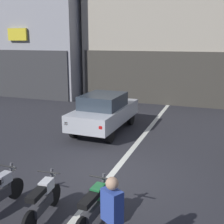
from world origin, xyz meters
TOP-DOWN VIEW (x-y plane):
  - ground_plane at (0.00, 0.00)m, footprint 120.00×120.00m
  - lane_centre_line at (0.00, 6.00)m, footprint 0.20×18.00m
  - car_silver_crossing_near at (-1.75, 3.96)m, footprint 1.86×4.14m
  - motorcycle_white_row_left_mid at (-0.68, -2.41)m, footprint 0.55×1.67m
  - motorcycle_green_row_centre at (0.47, -2.25)m, footprint 0.55×1.67m
  - person_by_motorcycles at (1.21, -3.16)m, footprint 0.42×0.37m

SIDE VIEW (x-z plane):
  - ground_plane at x=0.00m, z-range 0.00..0.00m
  - lane_centre_line at x=0.00m, z-range 0.00..0.01m
  - motorcycle_white_row_left_mid at x=-0.68m, z-range -0.03..0.95m
  - motorcycle_green_row_centre at x=0.47m, z-range -0.03..0.95m
  - person_by_motorcycles at x=1.21m, z-range 0.02..1.69m
  - car_silver_crossing_near at x=-1.75m, z-range 0.07..1.71m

